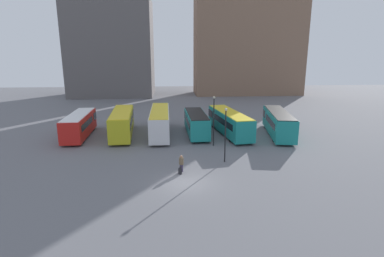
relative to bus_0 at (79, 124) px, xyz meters
name	(u,v)px	position (x,y,z in m)	size (l,w,h in m)	color
ground_plane	(186,183)	(13.01, -15.68, -1.62)	(160.00, 160.00, 0.00)	slate
building_block_left	(112,48)	(-2.89, 42.59, 10.53)	(20.56, 16.05, 24.31)	#5B5656
building_block_right	(249,20)	(32.70, 42.59, 17.61)	(28.14, 11.31, 38.46)	#7F604C
bus_0	(79,124)	(0.00, 0.00, 0.00)	(2.87, 9.95, 2.99)	red
bus_1	(122,122)	(5.44, 0.24, 0.14)	(3.37, 11.06, 3.24)	gold
bus_2	(160,121)	(10.38, 0.44, 0.19)	(2.56, 12.27, 3.32)	silver
bus_3	(196,123)	(15.20, -0.09, -0.03)	(2.75, 9.31, 2.93)	#19847F
bus_4	(229,122)	(19.63, -0.03, 0.04)	(4.13, 12.09, 3.03)	#19847F
bus_5	(278,122)	(26.03, -1.02, 0.07)	(4.34, 11.50, 3.11)	#19847F
traveler	(181,162)	(12.69, -13.22, -0.68)	(0.49, 0.49, 1.59)	#382D4C
suitcase	(180,171)	(12.55, -13.72, -1.36)	(0.32, 0.37, 0.74)	black
lamp_post_0	(214,117)	(16.75, -5.36, 1.80)	(0.28, 0.28, 5.84)	black
lamp_post_1	(225,131)	(17.09, -10.89, 1.59)	(0.28, 0.28, 5.43)	black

